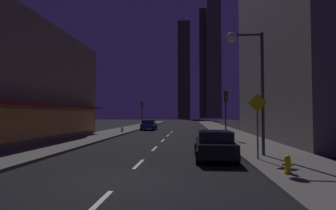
# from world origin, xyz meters

# --- Properties ---
(ground_plane) EXTENTS (78.00, 136.00, 0.10)m
(ground_plane) POSITION_xyz_m (0.00, 32.00, -0.05)
(ground_plane) COLOR black
(sidewalk_right) EXTENTS (4.00, 76.00, 0.15)m
(sidewalk_right) POSITION_xyz_m (7.00, 32.00, 0.07)
(sidewalk_right) COLOR #605E59
(sidewalk_right) RESTS_ON ground
(sidewalk_left) EXTENTS (4.00, 76.00, 0.15)m
(sidewalk_left) POSITION_xyz_m (-7.00, 32.00, 0.07)
(sidewalk_left) COLOR #605E59
(sidewalk_left) RESTS_ON ground
(lane_marking_center) EXTENTS (0.16, 28.20, 0.01)m
(lane_marking_center) POSITION_xyz_m (0.00, 11.00, 0.01)
(lane_marking_center) COLOR silver
(lane_marking_center) RESTS_ON ground
(building_apartment_right) EXTENTS (11.00, 20.00, 18.59)m
(building_apartment_right) POSITION_xyz_m (14.50, 16.00, 9.30)
(building_apartment_right) COLOR slate
(building_apartment_right) RESTS_ON ground
(skyscraper_distant_tall) EXTENTS (5.70, 8.83, 45.68)m
(skyscraper_distant_tall) POSITION_xyz_m (-0.21, 110.99, 22.84)
(skyscraper_distant_tall) COLOR #3F3C2F
(skyscraper_distant_tall) RESTS_ON ground
(skyscraper_distant_mid) EXTENTS (6.11, 8.87, 67.00)m
(skyscraper_distant_mid) POSITION_xyz_m (11.35, 148.23, 33.50)
(skyscraper_distant_mid) COLOR #3D3A2E
(skyscraper_distant_mid) RESTS_ON ground
(skyscraper_distant_short) EXTENTS (8.37, 7.69, 75.87)m
(skyscraper_distant_short) POSITION_xyz_m (16.62, 142.45, 37.94)
(skyscraper_distant_short) COLOR brown
(skyscraper_distant_short) RESTS_ON ground
(car_parked_near) EXTENTS (1.98, 4.24, 1.45)m
(car_parked_near) POSITION_xyz_m (3.60, 4.84, 0.74)
(car_parked_near) COLOR black
(car_parked_near) RESTS_ON ground
(car_parked_far) EXTENTS (1.98, 4.24, 1.45)m
(car_parked_far) POSITION_xyz_m (-3.60, 28.16, 0.74)
(car_parked_far) COLOR navy
(car_parked_far) RESTS_ON ground
(fire_hydrant_yellow_near) EXTENTS (0.42, 0.30, 0.65)m
(fire_hydrant_yellow_near) POSITION_xyz_m (5.90, 1.30, 0.45)
(fire_hydrant_yellow_near) COLOR yellow
(fire_hydrant_yellow_near) RESTS_ON sidewalk_right
(fire_hydrant_far_left) EXTENTS (0.42, 0.30, 0.65)m
(fire_hydrant_far_left) POSITION_xyz_m (-5.90, 21.99, 0.45)
(fire_hydrant_far_left) COLOR #B2B2B2
(fire_hydrant_far_left) RESTS_ON sidewalk_left
(traffic_light_near_right) EXTENTS (0.32, 0.48, 4.20)m
(traffic_light_near_right) POSITION_xyz_m (5.50, 14.06, 3.19)
(traffic_light_near_right) COLOR #2D2D2D
(traffic_light_near_right) RESTS_ON sidewalk_right
(traffic_light_far_left) EXTENTS (0.32, 0.48, 4.20)m
(traffic_light_far_left) POSITION_xyz_m (-5.50, 32.59, 3.19)
(traffic_light_far_left) COLOR #2D2D2D
(traffic_light_far_left) RESTS_ON sidewalk_left
(street_lamp_right) EXTENTS (1.96, 0.56, 6.58)m
(street_lamp_right) POSITION_xyz_m (5.38, 5.37, 5.07)
(street_lamp_right) COLOR #38383D
(street_lamp_right) RESTS_ON sidewalk_right
(pedestrian_crossing_sign) EXTENTS (0.91, 0.08, 3.15)m
(pedestrian_crossing_sign) POSITION_xyz_m (5.60, 4.16, 2.02)
(pedestrian_crossing_sign) COLOR slate
(pedestrian_crossing_sign) RESTS_ON sidewalk_right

